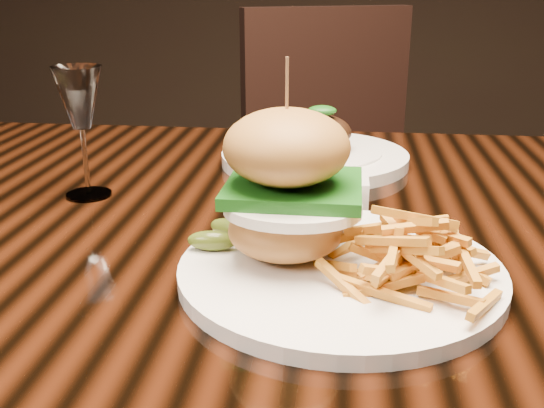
# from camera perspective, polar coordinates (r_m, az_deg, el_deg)

# --- Properties ---
(dining_table) EXTENTS (1.60, 0.90, 0.75)m
(dining_table) POSITION_cam_1_polar(r_m,az_deg,el_deg) (0.80, 1.07, -6.04)
(dining_table) COLOR black
(dining_table) RESTS_ON ground
(burger_plate) EXTENTS (0.31, 0.31, 0.21)m
(burger_plate) POSITION_cam_1_polar(r_m,az_deg,el_deg) (0.60, 5.44, -1.99)
(burger_plate) COLOR white
(burger_plate) RESTS_ON dining_table
(ramekin) EXTENTS (0.09, 0.09, 0.04)m
(ramekin) POSITION_cam_1_polar(r_m,az_deg,el_deg) (0.81, 5.85, 1.35)
(ramekin) COLOR white
(ramekin) RESTS_ON dining_table
(wine_glass) EXTENTS (0.06, 0.06, 0.17)m
(wine_glass) POSITION_cam_1_polar(r_m,az_deg,el_deg) (0.84, -16.87, 8.68)
(wine_glass) COLOR white
(wine_glass) RESTS_ON dining_table
(far_dish) EXTENTS (0.29, 0.29, 0.09)m
(far_dish) POSITION_cam_1_polar(r_m,az_deg,el_deg) (0.98, 3.85, 4.65)
(far_dish) COLOR white
(far_dish) RESTS_ON dining_table
(chair_far) EXTENTS (0.61, 0.61, 0.95)m
(chair_far) POSITION_cam_1_polar(r_m,az_deg,el_deg) (1.67, 6.20, 2.83)
(chair_far) COLOR black
(chair_far) RESTS_ON ground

